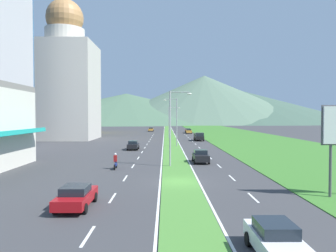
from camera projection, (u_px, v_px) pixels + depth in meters
ground_plane at (180, 182)px, 28.43m from camera, size 600.00×600.00×0.00m
grass_median at (170, 137)px, 88.40m from camera, size 3.20×240.00×0.06m
grass_verge_right at (244, 137)px, 88.58m from camera, size 24.00×240.00×0.06m
lane_dash_left_1 at (88, 236)px, 15.71m from camera, size 0.16×2.80×0.01m
lane_dash_left_2 at (113, 198)px, 23.03m from camera, size 0.16×2.80×0.01m
lane_dash_left_3 at (125, 178)px, 30.34m from camera, size 0.16×2.80×0.01m
lane_dash_left_4 at (133, 166)px, 37.65m from camera, size 0.16×2.80×0.01m
lane_dash_left_5 at (138, 158)px, 44.97m from camera, size 0.16×2.80×0.01m
lane_dash_left_6 at (142, 152)px, 52.28m from camera, size 0.16×2.80×0.01m
lane_dash_left_7 at (145, 148)px, 59.59m from camera, size 0.16×2.80×0.01m
lane_dash_left_8 at (147, 144)px, 66.90m from camera, size 0.16×2.80×0.01m
lane_dash_left_9 at (149, 141)px, 74.22m from camera, size 0.16×2.80×0.01m
lane_dash_left_10 at (150, 139)px, 81.53m from camera, size 0.16×2.80×0.01m
lane_dash_left_11 at (152, 137)px, 88.84m from camera, size 0.16×2.80×0.01m
lane_dash_left_12 at (153, 136)px, 96.16m from camera, size 0.16×2.80×0.01m
lane_dash_left_13 at (154, 134)px, 103.47m from camera, size 0.16×2.80×0.01m
lane_dash_right_1 at (294, 235)px, 15.80m from camera, size 0.16×2.80×0.01m
lane_dash_right_2 at (253, 198)px, 23.11m from camera, size 0.16×2.80×0.01m
lane_dash_right_3 at (232, 178)px, 30.43m from camera, size 0.16×2.80×0.01m
lane_dash_right_4 at (219, 166)px, 37.74m from camera, size 0.16×2.80×0.01m
lane_dash_right_5 at (210, 158)px, 45.05m from camera, size 0.16×2.80×0.01m
lane_dash_right_6 at (204, 152)px, 52.37m from camera, size 0.16×2.80×0.01m
lane_dash_right_7 at (199, 148)px, 59.68m from camera, size 0.16×2.80×0.01m
lane_dash_right_8 at (196, 144)px, 66.99m from camera, size 0.16×2.80×0.01m
lane_dash_right_9 at (193, 141)px, 74.30m from camera, size 0.16×2.80×0.01m
lane_dash_right_10 at (190, 139)px, 81.62m from camera, size 0.16×2.80×0.01m
lane_dash_right_11 at (188, 137)px, 88.93m from camera, size 0.16×2.80×0.01m
lane_dash_right_12 at (186, 136)px, 96.24m from camera, size 0.16×2.80×0.01m
lane_dash_right_13 at (185, 134)px, 103.56m from camera, size 0.16×2.80×0.01m
edge_line_median_left at (164, 137)px, 88.39m from camera, size 0.16×240.00×0.01m
edge_line_median_right at (176, 137)px, 88.42m from camera, size 0.16×240.00×0.01m
domed_building at (65, 80)px, 81.55m from camera, size 15.13×15.13×35.59m
midrise_colored at (71, 102)px, 114.70m from camera, size 15.48×15.48×21.91m
hill_far_left at (126, 108)px, 293.98m from camera, size 228.55×228.55×26.72m
hill_far_center at (204, 99)px, 291.01m from camera, size 192.74×192.74×42.86m
hill_far_right at (228, 105)px, 314.03m from camera, size 238.57×238.57×34.20m
street_lamp_near at (173, 123)px, 37.30m from camera, size 2.62×0.28×8.86m
street_lamp_mid at (175, 119)px, 62.22m from camera, size 2.67×0.42×9.38m
street_lamp_far at (170, 120)px, 87.07m from camera, size 3.22×0.38×8.42m
car_0 at (201, 156)px, 40.47m from camera, size 1.96×4.15×1.64m
car_1 at (151, 129)px, 123.64m from camera, size 1.93×4.14×1.50m
car_2 at (76, 196)px, 20.58m from camera, size 2.02×4.46×1.45m
car_3 at (189, 131)px, 108.02m from camera, size 1.99×4.41×1.57m
car_4 at (276, 240)px, 13.24m from camera, size 1.87×4.19×1.49m
car_5 at (188, 130)px, 115.95m from camera, size 1.98×4.44×1.47m
car_6 at (133, 145)px, 56.14m from camera, size 1.92×4.31×1.57m
pickup_truck_0 at (199, 137)px, 76.43m from camera, size 2.18×5.40×2.00m
motorcycle_rider at (115, 162)px, 35.57m from camera, size 0.36×2.00×1.80m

